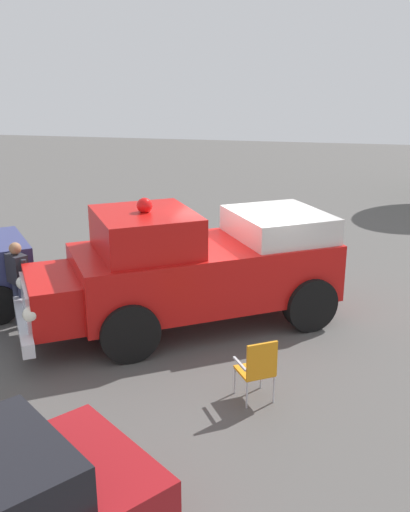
{
  "coord_description": "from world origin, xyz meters",
  "views": [
    {
      "loc": [
        -1.46,
        10.88,
        4.75
      ],
      "look_at": [
        0.75,
        0.59,
        1.37
      ],
      "focal_mm": 40.86,
      "sensor_mm": 36.0,
      "label": 1
    }
  ],
  "objects_px": {
    "spectator_standing": "(18,278)",
    "traffic_cone": "(135,238)",
    "vintage_fire_truck": "(193,266)",
    "lawn_chair_by_car": "(258,366)"
  },
  "relations": [
    {
      "from": "traffic_cone",
      "to": "vintage_fire_truck",
      "type": "bearing_deg",
      "value": 121.18
    },
    {
      "from": "vintage_fire_truck",
      "to": "lawn_chair_by_car",
      "type": "xyz_separation_m",
      "value": [
        -1.56,
        2.52,
        -0.61
      ]
    },
    {
      "from": "traffic_cone",
      "to": "spectator_standing",
      "type": "bearing_deg",
      "value": 84.37
    },
    {
      "from": "lawn_chair_by_car",
      "to": "spectator_standing",
      "type": "height_order",
      "value": "spectator_standing"
    },
    {
      "from": "spectator_standing",
      "to": "vintage_fire_truck",
      "type": "bearing_deg",
      "value": -167.37
    },
    {
      "from": "lawn_chair_by_car",
      "to": "spectator_standing",
      "type": "relative_size",
      "value": 0.61
    },
    {
      "from": "vintage_fire_truck",
      "to": "traffic_cone",
      "type": "relative_size",
      "value": 9.72
    },
    {
      "from": "spectator_standing",
      "to": "traffic_cone",
      "type": "bearing_deg",
      "value": -95.63
    },
    {
      "from": "vintage_fire_truck",
      "to": "traffic_cone",
      "type": "height_order",
      "value": "vintage_fire_truck"
    },
    {
      "from": "spectator_standing",
      "to": "traffic_cone",
      "type": "relative_size",
      "value": 2.64
    }
  ]
}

